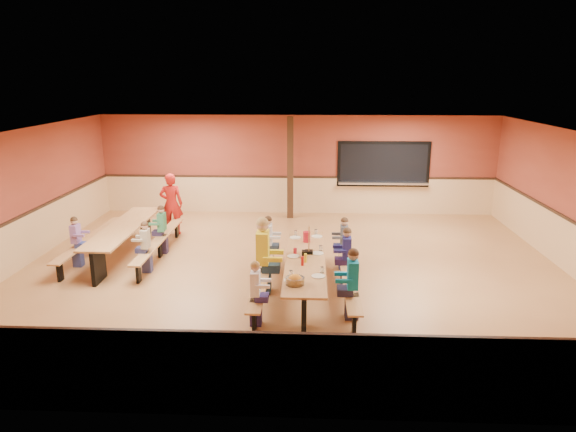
{
  "coord_description": "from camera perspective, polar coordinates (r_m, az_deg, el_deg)",
  "views": [
    {
      "loc": [
        0.4,
        -10.5,
        4.11
      ],
      "look_at": [
        -0.09,
        0.34,
        1.15
      ],
      "focal_mm": 32.0,
      "sensor_mm": 36.0,
      "label": 1
    }
  ],
  "objects": [
    {
      "name": "cafeteria_table_second",
      "position": [
        12.6,
        -17.74,
        -2.02
      ],
      "size": [
        1.91,
        3.7,
        0.74
      ],
      "color": "#B57E47",
      "rests_on": "ground"
    },
    {
      "name": "condiment_mustard",
      "position": [
        9.63,
        1.95,
        -4.69
      ],
      "size": [
        0.06,
        0.06,
        0.17
      ],
      "primitive_type": "cylinder",
      "color": "yellow",
      "rests_on": "cafeteria_table_main"
    },
    {
      "name": "punch_pitcher",
      "position": [
        10.79,
        2.09,
        -2.33
      ],
      "size": [
        0.16,
        0.16,
        0.22
      ],
      "primitive_type": "cylinder",
      "color": "#AF1726",
      "rests_on": "cafeteria_table_main"
    },
    {
      "name": "kitchen_pass_through",
      "position": [
        15.83,
        10.56,
        5.47
      ],
      "size": [
        2.78,
        0.28,
        1.38
      ],
      "color": "black",
      "rests_on": "ground"
    },
    {
      "name": "seated_child_navy_right",
      "position": [
        10.43,
        6.52,
        -4.54
      ],
      "size": [
        0.36,
        0.29,
        1.19
      ],
      "primitive_type": null,
      "color": "navy",
      "rests_on": "ground"
    },
    {
      "name": "room_envelope",
      "position": [
        11.05,
        0.37,
        -2.77
      ],
      "size": [
        12.04,
        10.04,
        3.02
      ],
      "color": "brown",
      "rests_on": "ground"
    },
    {
      "name": "structural_post",
      "position": [
        15.14,
        0.25,
        5.33
      ],
      "size": [
        0.18,
        0.18,
        3.0
      ],
      "primitive_type": "cube",
      "color": "black",
      "rests_on": "ground"
    },
    {
      "name": "seated_child_char_right",
      "position": [
        11.28,
        6.22,
        -3.09
      ],
      "size": [
        0.34,
        0.28,
        1.16
      ],
      "primitive_type": null,
      "color": "#42444A",
      "rests_on": "ground"
    },
    {
      "name": "seated_child_tan_sec",
      "position": [
        11.45,
        -15.5,
        -3.37
      ],
      "size": [
        0.33,
        0.27,
        1.12
      ],
      "primitive_type": null,
      "color": "tan",
      "rests_on": "ground"
    },
    {
      "name": "cafeteria_table_main",
      "position": [
        9.92,
        1.94,
        -5.92
      ],
      "size": [
        1.91,
        3.7,
        0.74
      ],
      "color": "#B57E47",
      "rests_on": "ground"
    },
    {
      "name": "chip_bowl",
      "position": [
        8.65,
        0.79,
        -7.12
      ],
      "size": [
        0.32,
        0.32,
        0.15
      ],
      "primitive_type": null,
      "color": "#FF9F28",
      "rests_on": "cafeteria_table_main"
    },
    {
      "name": "condiment_ketchup",
      "position": [
        9.48,
        1.61,
        -5.03
      ],
      "size": [
        0.06,
        0.06,
        0.17
      ],
      "primitive_type": "cylinder",
      "color": "#B2140F",
      "rests_on": "cafeteria_table_main"
    },
    {
      "name": "place_settings",
      "position": [
        9.83,
        1.95,
        -4.45
      ],
      "size": [
        0.65,
        3.3,
        0.11
      ],
      "primitive_type": null,
      "color": "beige",
      "rests_on": "cafeteria_table_main"
    },
    {
      "name": "seated_child_purple_sec",
      "position": [
        12.3,
        -22.45,
        -2.7
      ],
      "size": [
        0.33,
        0.27,
        1.13
      ],
      "primitive_type": null,
      "color": "#895E9A",
      "rests_on": "ground"
    },
    {
      "name": "seated_child_grey_left",
      "position": [
        11.24,
        -2.19,
        -3.01
      ],
      "size": [
        0.35,
        0.29,
        1.18
      ],
      "primitive_type": null,
      "color": "silver",
      "rests_on": "ground"
    },
    {
      "name": "seated_child_white_left",
      "position": [
        8.76,
        -3.63,
        -8.62
      ],
      "size": [
        0.33,
        0.27,
        1.13
      ],
      "primitive_type": null,
      "color": "white",
      "rests_on": "ground"
    },
    {
      "name": "seated_adult_yellow",
      "position": [
        9.97,
        -2.81,
        -4.48
      ],
      "size": [
        0.51,
        0.41,
        1.49
      ],
      "primitive_type": null,
      "color": "yellow",
      "rests_on": "ground"
    },
    {
      "name": "table_paddle",
      "position": [
        10.09,
        2.34,
        -3.43
      ],
      "size": [
        0.16,
        0.16,
        0.56
      ],
      "color": "black",
      "rests_on": "cafeteria_table_main"
    },
    {
      "name": "ground",
      "position": [
        11.28,
        0.36,
        -6.11
      ],
      "size": [
        12.0,
        12.0,
        0.0
      ],
      "primitive_type": "plane",
      "color": "#9B663A",
      "rests_on": "ground"
    },
    {
      "name": "seated_child_teal_right",
      "position": [
        9.01,
        7.16,
        -7.55
      ],
      "size": [
        0.4,
        0.32,
        1.27
      ],
      "primitive_type": null,
      "color": "#0F7BA2",
      "rests_on": "ground"
    },
    {
      "name": "standing_woman",
      "position": [
        14.0,
        -12.84,
        1.32
      ],
      "size": [
        0.65,
        0.47,
        1.66
      ],
      "primitive_type": "imported",
      "rotation": [
        0.0,
        0.0,
        3.27
      ],
      "color": "#B11914",
      "rests_on": "ground"
    },
    {
      "name": "napkin_dispenser",
      "position": [
        9.91,
        1.84,
        -4.23
      ],
      "size": [
        0.1,
        0.14,
        0.13
      ],
      "primitive_type": "cube",
      "color": "black",
      "rests_on": "cafeteria_table_main"
    },
    {
      "name": "seated_child_green_sec",
      "position": [
        12.58,
        -13.8,
        -1.5
      ],
      "size": [
        0.34,
        0.28,
        1.16
      ],
      "primitive_type": null,
      "color": "#367950",
      "rests_on": "ground"
    }
  ]
}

